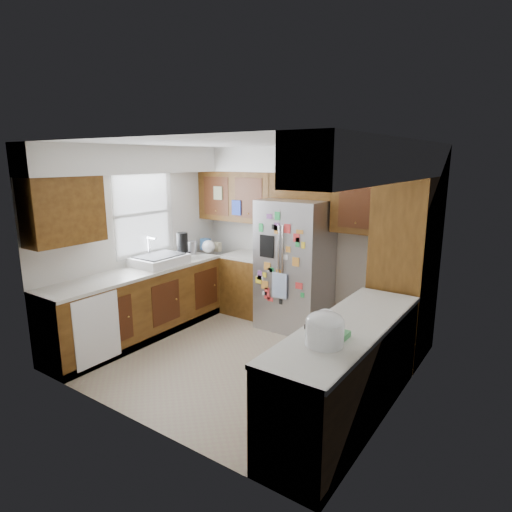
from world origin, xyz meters
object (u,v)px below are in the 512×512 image
Objects in this scene: fridge at (295,265)px; pantry at (405,269)px; paper_towel at (326,325)px; rice_cooker at (325,328)px.

pantry is at bearing -2.05° from fridge.
paper_towel is (1.46, -2.08, 0.14)m from fridge.
fridge is at bearing 125.02° from paper_towel.
rice_cooker is 0.12m from paper_towel.
fridge is at bearing 177.95° from pantry.
fridge is 5.79× the size of rice_cooker.
pantry is 2.02m from paper_towel.
paper_towel is at bearing 112.11° from rice_cooker.
rice_cooker is (1.50, -2.19, 0.16)m from fridge.
rice_cooker is at bearing -90.01° from pantry.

